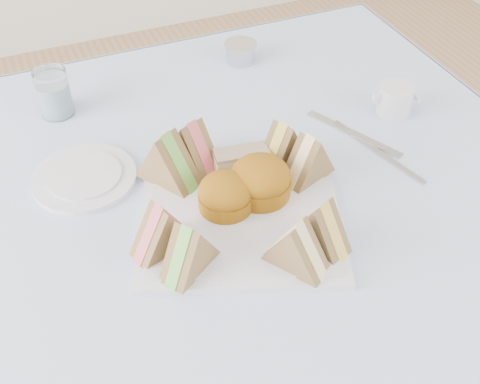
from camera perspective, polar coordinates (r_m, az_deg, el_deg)
name	(u,v)px	position (r m, az deg, el deg)	size (l,w,h in m)	color
table	(257,312)	(1.30, 1.58, -11.32)	(0.90, 0.90, 0.74)	brown
tablecloth	(261,181)	(1.02, 1.97, 1.04)	(1.02, 1.02, 0.01)	#A8B7D5
serving_plate	(240,212)	(0.95, 0.00, -1.94)	(0.31, 0.31, 0.01)	silver
sandwich_fl_a	(162,227)	(0.87, -7.40, -3.32)	(0.10, 0.04, 0.08)	brown
sandwich_fl_b	(189,247)	(0.84, -4.87, -5.25)	(0.09, 0.04, 0.08)	brown
sandwich_fr_a	(321,224)	(0.88, 7.69, -2.99)	(0.09, 0.04, 0.08)	brown
sandwich_fr_b	(297,244)	(0.85, 5.39, -4.96)	(0.09, 0.04, 0.08)	brown
sandwich_bl_a	(167,158)	(0.98, -6.90, 3.27)	(0.11, 0.05, 0.10)	brown
sandwich_bl_b	(193,144)	(1.01, -4.52, 4.59)	(0.10, 0.05, 0.09)	brown
sandwich_br_a	(309,157)	(0.99, 6.53, 3.31)	(0.10, 0.04, 0.08)	brown
sandwich_br_b	(282,143)	(1.01, 4.04, 4.64)	(0.09, 0.04, 0.08)	brown
scone_left	(226,194)	(0.93, -1.38, -0.20)	(0.09, 0.09, 0.06)	#8B5411
scone_right	(260,180)	(0.95, 1.94, 1.18)	(0.10, 0.10, 0.07)	#8B5411
pastry_slice	(241,161)	(1.01, 0.13, 2.98)	(0.09, 0.04, 0.04)	beige
side_plate	(84,178)	(1.05, -14.55, 1.33)	(0.18, 0.18, 0.01)	silver
water_glass	(54,93)	(1.20, -17.24, 8.95)	(0.06, 0.06, 0.09)	white
tea_strainer	(240,53)	(1.33, 0.05, 13.03)	(0.07, 0.07, 0.04)	#BCBCBC
knife	(353,134)	(1.14, 10.69, 5.45)	(0.02, 0.20, 0.00)	#BCBCBC
fork	(384,156)	(1.10, 13.51, 3.34)	(0.01, 0.18, 0.00)	#BCBCBC
creamer_jug	(395,100)	(1.19, 14.47, 8.44)	(0.07, 0.07, 0.06)	silver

